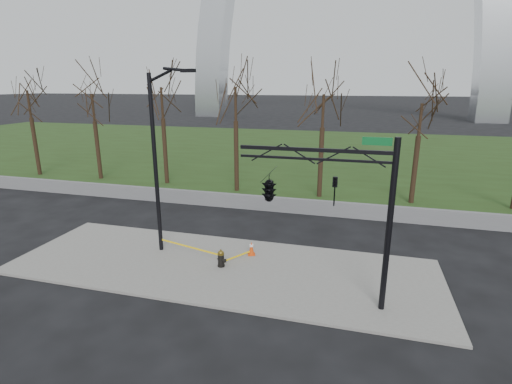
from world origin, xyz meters
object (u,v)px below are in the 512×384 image
(fire_hydrant, at_px, (221,259))
(traffic_signal_mast, at_px, (291,189))
(street_light, at_px, (158,152))
(traffic_cone, at_px, (251,248))

(fire_hydrant, xyz_separation_m, traffic_signal_mast, (3.18, -1.54, 3.69))
(fire_hydrant, relative_size, street_light, 0.09)
(fire_hydrant, distance_m, street_light, 5.31)
(street_light, bearing_deg, fire_hydrant, -3.66)
(fire_hydrant, bearing_deg, street_light, -171.38)
(street_light, relative_size, traffic_signal_mast, 1.37)
(traffic_cone, relative_size, traffic_signal_mast, 0.11)
(fire_hydrant, height_order, street_light, street_light)
(street_light, xyz_separation_m, traffic_signal_mast, (6.26, -2.39, -0.55))
(traffic_signal_mast, bearing_deg, fire_hydrant, 153.82)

